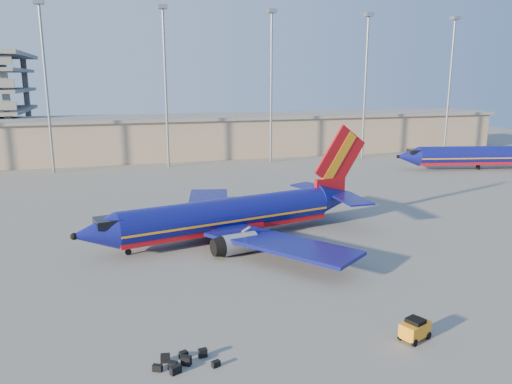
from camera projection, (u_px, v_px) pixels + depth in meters
ground at (270, 239)px, 51.34m from camera, size 220.00×220.00×0.00m
terminal_building at (232, 134)px, 107.38m from camera, size 122.00×16.00×8.50m
light_mast_row at (220, 70)px, 91.83m from camera, size 101.60×1.60×28.65m
aircraft_main at (234, 215)px, 51.26m from camera, size 32.39×30.83×11.10m
aircraft_second at (484, 155)px, 89.88m from camera, size 32.42×14.08×11.11m
baggage_tug at (415, 329)px, 31.38m from camera, size 2.27×1.84×1.41m
luggage_pile at (182, 361)px, 28.65m from camera, size 3.84×2.01×0.55m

